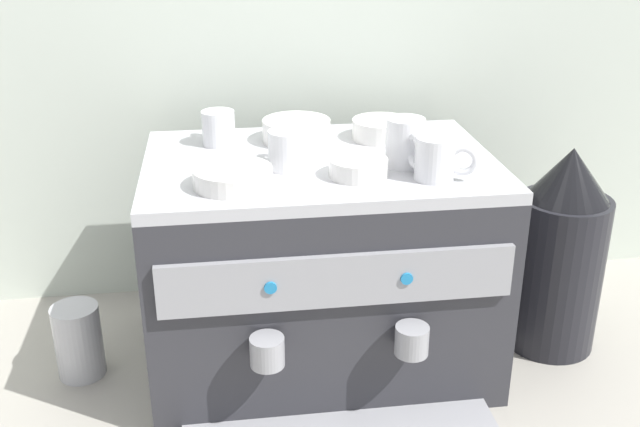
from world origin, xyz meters
The scene contains 13 objects.
ground_plane centered at (0.00, 0.00, 0.00)m, with size 4.00×4.00×0.00m, color #9E998E.
tiled_backsplash_wall centered at (0.00, 0.33, 0.56)m, with size 2.80×0.03×1.13m, color silver.
espresso_machine centered at (0.00, 0.00, 0.20)m, with size 0.62×0.53×0.41m.
ceramic_cup_0 centered at (-0.06, -0.04, 0.45)m, with size 0.07×0.11×0.07m.
ceramic_cup_1 centered at (-0.18, 0.11, 0.44)m, with size 0.06×0.09×0.06m.
ceramic_cup_2 centered at (0.18, -0.13, 0.45)m, with size 0.10×0.07×0.07m.
ceramic_cup_3 centered at (0.14, -0.06, 0.45)m, with size 0.07×0.11×0.08m.
ceramic_bowl_0 centered at (-0.03, 0.11, 0.43)m, with size 0.13×0.13×0.04m.
ceramic_bowl_1 centered at (0.13, 0.10, 0.43)m, with size 0.11×0.11×0.04m.
ceramic_bowl_2 centered at (-0.16, -0.11, 0.43)m, with size 0.13×0.13×0.03m.
ceramic_bowl_3 centered at (0.05, -0.10, 0.43)m, with size 0.10×0.10×0.03m.
coffee_grinder centered at (0.47, -0.02, 0.20)m, with size 0.17×0.17×0.42m.
milk_pitcher centered at (-0.46, 0.00, 0.07)m, with size 0.09×0.09×0.14m, color #B7B7BC.
Camera 1 is at (-0.17, -1.24, 0.85)m, focal length 41.85 mm.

